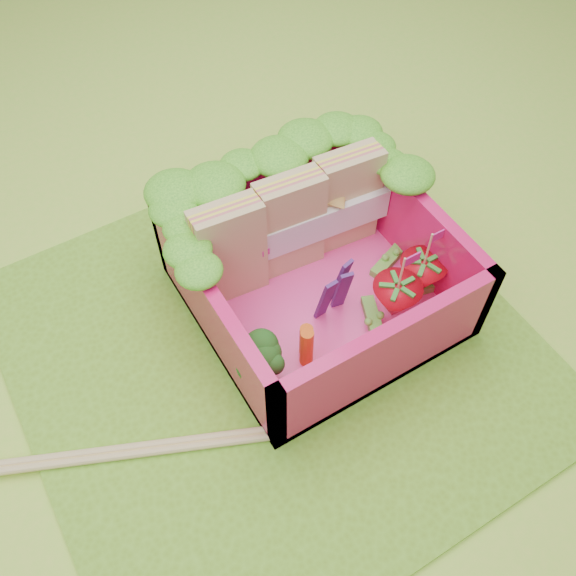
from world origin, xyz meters
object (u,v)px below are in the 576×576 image
at_px(bento_box, 318,271).
at_px(sandwich_stack, 290,224).
at_px(broccoli, 262,358).
at_px(chopsticks, 83,457).
at_px(strawberry_left, 395,301).
at_px(strawberry_right, 420,277).

distance_m(bento_box, sandwich_stack, 0.30).
height_order(broccoli, chopsticks, broccoli).
distance_m(strawberry_left, strawberry_right, 0.22).
relative_size(sandwich_stack, strawberry_right, 2.37).
bearing_deg(chopsticks, strawberry_right, -1.76).
xyz_separation_m(bento_box, strawberry_left, (0.28, -0.33, -0.09)).
relative_size(sandwich_stack, broccoli, 3.87).
distance_m(strawberry_right, chopsticks, 1.97).
distance_m(broccoli, strawberry_right, 1.01).
bearing_deg(bento_box, strawberry_left, -49.33).
height_order(sandwich_stack, broccoli, sandwich_stack).
bearing_deg(sandwich_stack, broccoli, -131.53).
bearing_deg(chopsticks, strawberry_left, -3.87).
bearing_deg(sandwich_stack, strawberry_right, -48.59).
bearing_deg(bento_box, sandwich_stack, 89.02).
bearing_deg(chopsticks, broccoli, -4.46).
xyz_separation_m(bento_box, broccoli, (-0.51, -0.29, -0.05)).
xyz_separation_m(broccoli, chopsticks, (-0.96, 0.07, -0.21)).
relative_size(broccoli, strawberry_left, 0.60).
bearing_deg(sandwich_stack, bento_box, -90.98).
distance_m(sandwich_stack, broccoli, 0.78).
distance_m(bento_box, strawberry_right, 0.58).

